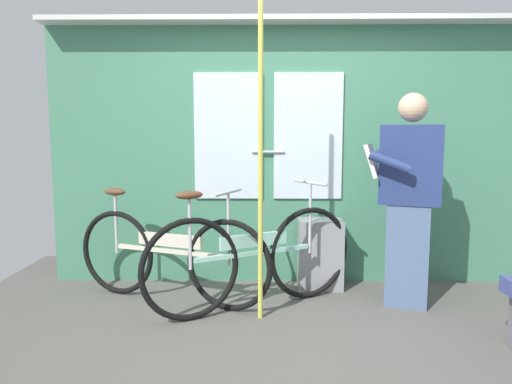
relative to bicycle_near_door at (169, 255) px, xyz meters
name	(u,v)px	position (x,y,z in m)	size (l,w,h in m)	color
ground_plane	(302,347)	(0.99, -0.76, -0.40)	(5.27, 4.28, 0.04)	#56544F
train_door_wall	(290,149)	(0.98, 0.57, 0.83)	(4.27, 0.28, 2.30)	#427F60
bicycle_near_door	(169,255)	(0.00, 0.00, 0.00)	(1.63, 0.72, 0.91)	black
bicycle_leaning_behind	(253,258)	(0.67, -0.14, 0.02)	(1.57, 0.87, 0.96)	black
passenger_reading_newspaper	(408,196)	(1.84, -0.06, 0.48)	(0.62, 0.55, 1.63)	slate
trash_bin_by_wall	(320,254)	(1.24, 0.36, -0.08)	(0.38, 0.28, 0.60)	gray
handrail_pole	(261,162)	(0.72, -0.33, 0.75)	(0.04, 0.04, 2.26)	#C6C14C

